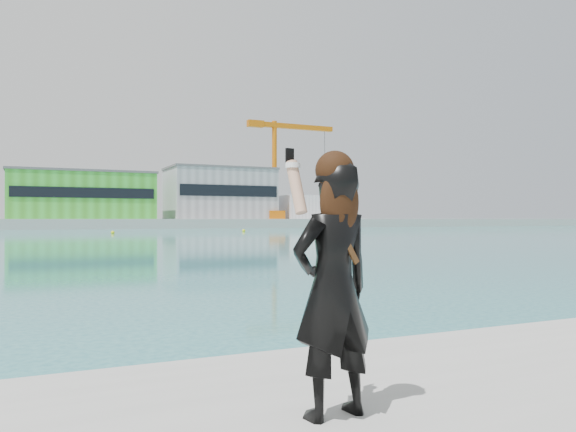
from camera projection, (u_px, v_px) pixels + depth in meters
name	position (u px, v px, depth m)	size (l,w,h in m)	color
far_quay	(42.00, 223.00, 122.77)	(320.00, 40.00, 2.00)	#9E9E99
warehouse_green	(82.00, 195.00, 124.31)	(30.60, 16.36, 10.50)	green
warehouse_grey_right	(220.00, 193.00, 137.73)	(25.50, 15.35, 12.50)	gray
ancillary_shed	(304.00, 207.00, 145.14)	(12.00, 10.00, 6.00)	silver
dock_crane	(279.00, 166.00, 137.86)	(23.00, 4.00, 24.00)	orange
flagpole_right	(152.00, 198.00, 123.88)	(1.28, 0.16, 8.00)	silver
buoy_near	(113.00, 234.00, 77.12)	(0.50, 0.50, 0.50)	yellow
buoy_extra	(244.00, 232.00, 88.85)	(0.50, 0.50, 0.50)	yellow
woman	(333.00, 281.00, 3.65)	(0.65, 0.47, 1.76)	black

